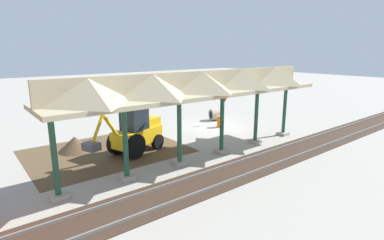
# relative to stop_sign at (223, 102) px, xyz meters

# --- Properties ---
(ground_plane) EXTENTS (120.00, 120.00, 0.00)m
(ground_plane) POSITION_rel_stop_sign_xyz_m (1.24, 0.21, -1.86)
(ground_plane) COLOR #9E998E
(dirt_work_zone) EXTENTS (8.93, 7.00, 0.01)m
(dirt_work_zone) POSITION_rel_stop_sign_xyz_m (10.38, 0.65, -1.86)
(dirt_work_zone) COLOR brown
(dirt_work_zone) RESTS_ON ground
(platform_canopy) EXTENTS (16.58, 3.20, 4.90)m
(platform_canopy) POSITION_rel_stop_sign_xyz_m (6.65, 5.14, 2.29)
(platform_canopy) COLOR #9E998E
(platform_canopy) RESTS_ON ground
(rail_tracks) EXTENTS (60.00, 2.58, 0.15)m
(rail_tracks) POSITION_rel_stop_sign_xyz_m (1.24, 7.70, -1.84)
(rail_tracks) COLOR slate
(rail_tracks) RESTS_ON ground
(stop_sign) EXTENTS (0.76, 0.08, 2.58)m
(stop_sign) POSITION_rel_stop_sign_xyz_m (0.00, 0.00, 0.00)
(stop_sign) COLOR gray
(stop_sign) RESTS_ON ground
(backhoe) EXTENTS (5.32, 2.88, 2.82)m
(backhoe) POSITION_rel_stop_sign_xyz_m (9.06, 1.92, -0.60)
(backhoe) COLOR #EAB214
(backhoe) RESTS_ON ground
(dirt_mound) EXTENTS (3.97, 3.97, 1.81)m
(dirt_mound) POSITION_rel_stop_sign_xyz_m (11.85, -0.56, -1.86)
(dirt_mound) COLOR brown
(dirt_mound) RESTS_ON ground
(concrete_pipe) EXTENTS (1.24, 1.26, 1.01)m
(concrete_pipe) POSITION_rel_stop_sign_xyz_m (-0.49, -1.37, -1.36)
(concrete_pipe) COLOR #9E9384
(concrete_pipe) RESTS_ON ground
(traffic_barrel) EXTENTS (0.56, 0.56, 0.90)m
(traffic_barrel) POSITION_rel_stop_sign_xyz_m (0.87, 0.63, -1.41)
(traffic_barrel) COLOR orange
(traffic_barrel) RESTS_ON ground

